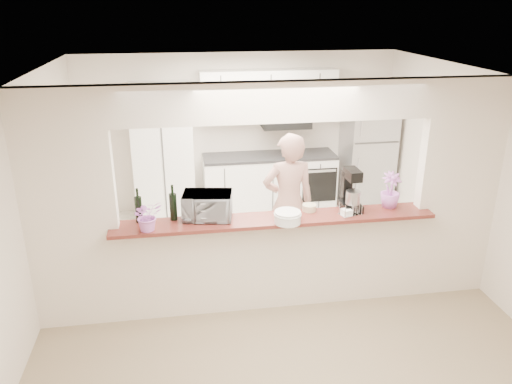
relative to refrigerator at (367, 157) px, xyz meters
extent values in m
plane|color=gray|center=(-2.05, -2.65, -0.85)|extent=(6.00, 6.00, 0.00)
cube|color=silver|center=(-2.05, -1.10, -0.84)|extent=(5.00, 2.90, 0.01)
cube|color=white|center=(-4.10, -2.65, 0.40)|extent=(0.90, 0.15, 2.50)
cube|color=white|center=(0.00, -2.65, 0.40)|extent=(0.90, 0.15, 2.50)
cube|color=white|center=(-2.05, -2.65, 1.45)|extent=(3.20, 0.15, 0.40)
cube|color=white|center=(-2.05, -2.65, -0.32)|extent=(3.20, 0.15, 1.05)
cube|color=brown|center=(-2.05, -2.70, 0.22)|extent=(3.40, 0.38, 0.04)
cube|color=white|center=(-3.25, 0.05, 0.20)|extent=(0.90, 0.60, 2.10)
cube|color=white|center=(-1.60, 0.05, -0.40)|extent=(2.10, 0.60, 0.90)
cube|color=#2F2F32|center=(-1.60, 0.05, 0.07)|extent=(2.10, 0.62, 0.04)
cube|color=white|center=(-1.60, 0.18, 1.02)|extent=(2.10, 0.35, 0.75)
cube|color=black|center=(-1.35, 0.07, 0.59)|extent=(0.75, 0.45, 0.12)
cube|color=black|center=(-0.85, -0.25, -0.35)|extent=(0.55, 0.02, 0.55)
cube|color=#B8B8BE|center=(0.00, 0.00, 0.00)|extent=(0.75, 0.70, 1.70)
imported|color=#EB7CD2|center=(-3.35, -2.80, 0.40)|extent=(0.35, 0.33, 0.31)
cylinder|color=black|center=(-3.10, -2.58, 0.38)|extent=(0.08, 0.08, 0.28)
cylinder|color=black|center=(-3.10, -2.58, 0.57)|extent=(0.03, 0.03, 0.10)
cylinder|color=black|center=(-3.45, -2.58, 0.38)|extent=(0.07, 0.07, 0.27)
cylinder|color=black|center=(-3.45, -2.58, 0.56)|extent=(0.03, 0.03, 0.09)
imported|color=#A6A6AB|center=(-2.75, -2.60, 0.38)|extent=(0.55, 0.42, 0.28)
imported|color=white|center=(-2.75, -2.60, 0.35)|extent=(0.40, 0.40, 0.23)
cylinder|color=white|center=(-1.95, -2.84, 0.30)|extent=(0.26, 0.26, 0.12)
cylinder|color=white|center=(-1.95, -2.84, 0.36)|extent=(0.27, 0.27, 0.01)
cylinder|color=white|center=(-1.95, -2.84, 0.29)|extent=(0.27, 0.27, 0.09)
cylinder|color=white|center=(-1.95, -2.84, 0.34)|extent=(0.28, 0.28, 0.01)
cylinder|color=maroon|center=(-1.85, -2.68, 0.27)|extent=(0.14, 0.14, 0.06)
cylinder|color=#C9B88E|center=(-1.65, -2.57, 0.28)|extent=(0.15, 0.15, 0.07)
cube|color=silver|center=(-1.25, -2.75, 0.25)|extent=(0.26, 0.19, 0.01)
cube|color=white|center=(-1.25, -2.75, 0.28)|extent=(0.12, 0.12, 0.06)
cube|color=black|center=(-1.20, -2.60, 0.28)|extent=(0.20, 0.31, 0.08)
cube|color=black|center=(-1.20, -2.49, 0.48)|extent=(0.13, 0.11, 0.33)
cube|color=black|center=(-1.20, -2.61, 0.65)|extent=(0.14, 0.27, 0.11)
cylinder|color=#B7B7BC|center=(-1.20, -2.67, 0.40)|extent=(0.15, 0.15, 0.14)
imported|color=#D572CC|center=(-0.75, -2.60, 0.44)|extent=(0.23, 0.23, 0.39)
imported|color=tan|center=(-1.72, -1.85, 0.03)|extent=(0.66, 0.45, 1.77)
camera|label=1|loc=(-3.00, -7.40, 2.36)|focal=35.00mm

